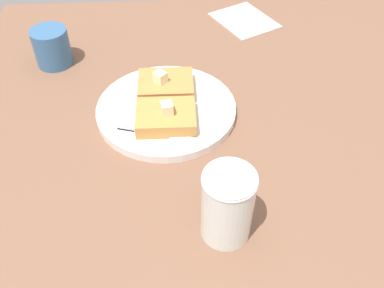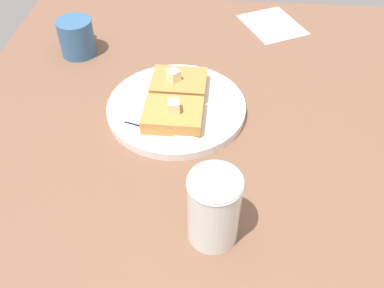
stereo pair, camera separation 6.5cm
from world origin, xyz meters
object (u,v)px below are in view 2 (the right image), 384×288
(syrup_jar, at_px, (214,211))
(plate, at_px, (176,107))
(coffee_mug, at_px, (77,37))
(napkin, at_px, (272,25))
(fork, at_px, (162,131))

(syrup_jar, bearing_deg, plate, 16.88)
(plate, distance_m, coffee_mug, 0.29)
(plate, xyz_separation_m, napkin, (0.32, -0.19, -0.01))
(plate, distance_m, fork, 0.08)
(napkin, height_order, coffee_mug, coffee_mug)
(plate, distance_m, napkin, 0.37)
(fork, relative_size, syrup_jar, 1.40)
(syrup_jar, relative_size, napkin, 0.80)
(plate, distance_m, syrup_jar, 0.27)
(fork, bearing_deg, napkin, -27.42)
(syrup_jar, xyz_separation_m, napkin, (0.58, -0.11, -0.05))
(napkin, bearing_deg, plate, 149.48)
(napkin, relative_size, coffee_mug, 1.45)
(napkin, bearing_deg, syrup_jar, 169.01)
(fork, relative_size, napkin, 1.11)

